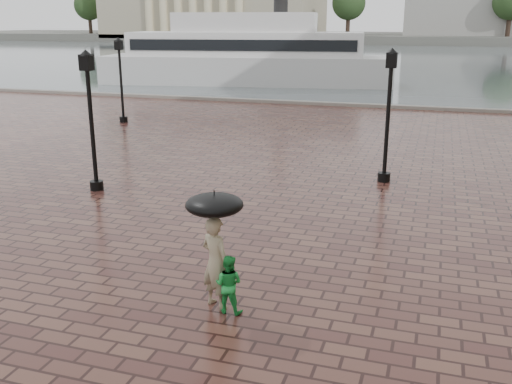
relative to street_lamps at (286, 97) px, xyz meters
The scene contains 9 objects.
harbour_water 74.55m from the street_lamps, 88.85° to the left, with size 240.00×240.00×0.00m, color #455054.
quay_edge 14.76m from the street_lamps, 84.09° to the left, with size 80.00×0.60×0.30m, color slate.
far_shore 142.51m from the street_lamps, 89.40° to the left, with size 300.00×60.00×2.00m, color #4C4C47.
far_trees 120.72m from the street_lamps, 89.29° to the left, with size 188.00×8.00×13.50m.
street_lamps is the anchor object (origin of this frame).
adult_pedestrian 14.07m from the street_lamps, 80.66° to the right, with size 0.68×0.44×1.86m, color gray.
child_pedestrian 14.30m from the street_lamps, 79.52° to the right, with size 0.57×0.44×1.16m, color green.
ferry_near 27.62m from the street_lamps, 112.19° to the left, with size 25.93×9.86×8.30m.
umbrella 14.00m from the street_lamps, 80.66° to the right, with size 1.10×1.10×1.19m.
Camera 1 is at (4.60, -5.72, 5.40)m, focal length 40.00 mm.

